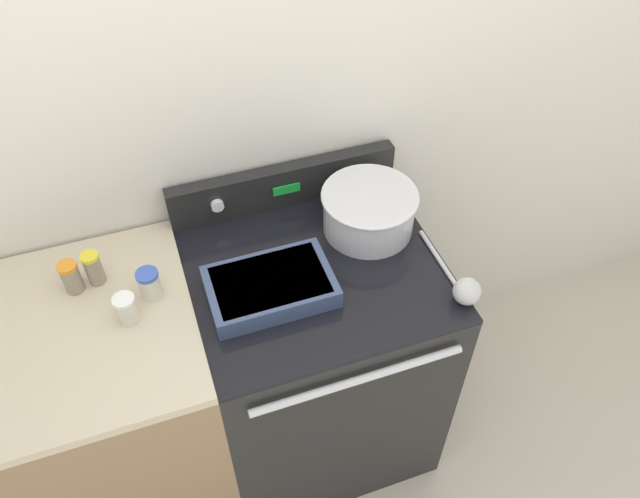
{
  "coord_description": "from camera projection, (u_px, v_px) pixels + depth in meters",
  "views": [
    {
      "loc": [
        -0.4,
        -0.84,
        2.35
      ],
      "look_at": [
        0.02,
        0.36,
        1.02
      ],
      "focal_mm": 35.0,
      "sensor_mm": 36.0,
      "label": 1
    }
  ],
  "objects": [
    {
      "name": "kitchen_wall",
      "position": [
        275.0,
        118.0,
        1.9
      ],
      "size": [
        8.0,
        0.05,
        2.5
      ],
      "color": "silver",
      "rests_on": "ground_plane"
    },
    {
      "name": "spice_jar_yellow_cap",
      "position": [
        94.0,
        268.0,
        1.78
      ],
      "size": [
        0.05,
        0.05,
        0.11
      ],
      "color": "gray",
      "rests_on": "side_counter"
    },
    {
      "name": "control_panel",
      "position": [
        284.0,
        185.0,
        2.02
      ],
      "size": [
        0.76,
        0.07,
        0.15
      ],
      "color": "black",
      "rests_on": "stove_range"
    },
    {
      "name": "spice_jar_blue_cap",
      "position": [
        150.0,
        284.0,
        1.75
      ],
      "size": [
        0.06,
        0.06,
        0.1
      ],
      "color": "beige",
      "rests_on": "side_counter"
    },
    {
      "name": "spice_jar_white_cap",
      "position": [
        127.0,
        309.0,
        1.69
      ],
      "size": [
        0.06,
        0.06,
        0.09
      ],
      "color": "beige",
      "rests_on": "side_counter"
    },
    {
      "name": "spice_jar_orange_cap",
      "position": [
        71.0,
        277.0,
        1.76
      ],
      "size": [
        0.06,
        0.06,
        0.1
      ],
      "color": "gray",
      "rests_on": "side_counter"
    },
    {
      "name": "stove_range",
      "position": [
        316.0,
        358.0,
        2.22
      ],
      "size": [
        0.76,
        0.71,
        0.96
      ],
      "color": "black",
      "rests_on": "ground_plane"
    },
    {
      "name": "ladle",
      "position": [
        464.0,
        288.0,
        1.77
      ],
      "size": [
        0.08,
        0.33,
        0.08
      ],
      "color": "#B7B7B7",
      "rests_on": "stove_range"
    },
    {
      "name": "casserole_dish",
      "position": [
        270.0,
        286.0,
        1.78
      ],
      "size": [
        0.36,
        0.23,
        0.06
      ],
      "color": "#38476B",
      "rests_on": "stove_range"
    },
    {
      "name": "side_counter",
      "position": [
        123.0,
        414.0,
        2.06
      ],
      "size": [
        0.6,
        0.68,
        0.97
      ],
      "color": "#896B4C",
      "rests_on": "ground_plane"
    },
    {
      "name": "mixing_bowl",
      "position": [
        369.0,
        209.0,
        1.93
      ],
      "size": [
        0.3,
        0.3,
        0.14
      ],
      "color": "silver",
      "rests_on": "stove_range"
    }
  ]
}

